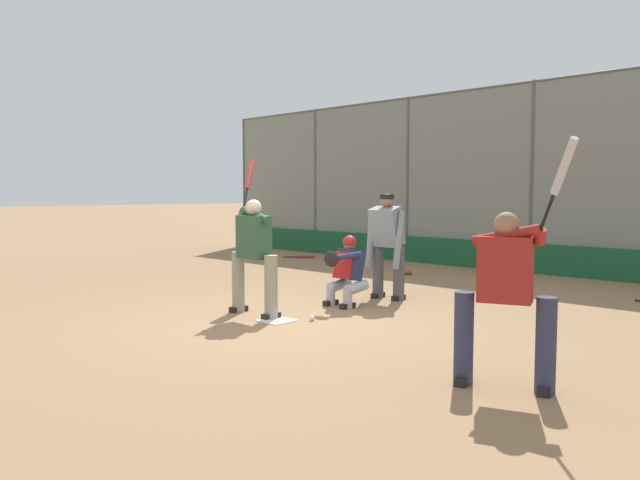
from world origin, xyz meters
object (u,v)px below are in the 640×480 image
baseball_loose (312,318)px  fielding_glove_on_dirt (406,272)px  catcher_behind_plate (346,270)px  batter_on_deck (506,293)px  spare_bat_by_padding (303,257)px  batter_at_plate (254,252)px  umpire_home (387,243)px

baseball_loose → fielding_glove_on_dirt: bearing=-67.2°
catcher_behind_plate → batter_on_deck: batter_on_deck is taller
batter_on_deck → spare_bat_by_padding: 11.46m
spare_bat_by_padding → baseball_loose: size_ratio=9.07×
catcher_behind_plate → batter_on_deck: 4.31m
batter_at_plate → umpire_home: size_ratio=1.30×
fielding_glove_on_dirt → baseball_loose: (-2.04, 4.85, -0.01)m
batter_at_plate → fielding_glove_on_dirt: bearing=-76.8°
umpire_home → batter_on_deck: bearing=136.1°
batter_on_deck → fielding_glove_on_dirt: batter_on_deck is taller
baseball_loose → spare_bat_by_padding: bearing=-42.9°
umpire_home → batter_on_deck: batter_on_deck is taller
batter_at_plate → umpire_home: bearing=-101.4°
baseball_loose → batter_on_deck: bearing=165.4°
batter_at_plate → umpire_home: batter_at_plate is taller
batter_at_plate → catcher_behind_plate: 1.58m
umpire_home → baseball_loose: 2.31m
umpire_home → fielding_glove_on_dirt: umpire_home is taller
baseball_loose → umpire_home: bearing=-79.8°
batter_at_plate → catcher_behind_plate: batter_at_plate is taller
batter_on_deck → spare_bat_by_padding: (9.40, -6.51, -0.83)m
batter_at_plate → batter_on_deck: (-4.21, 0.57, -0.04)m
catcher_behind_plate → baseball_loose: catcher_behind_plate is taller
batter_on_deck → baseball_loose: 3.54m
batter_on_deck → baseball_loose: bearing=144.3°
spare_bat_by_padding → baseball_loose: 8.28m
umpire_home → baseball_loose: size_ratio=23.48×
catcher_behind_plate → spare_bat_by_padding: 7.19m
spare_bat_by_padding → catcher_behind_plate: bearing=-88.5°
umpire_home → batter_on_deck: 4.75m
catcher_behind_plate → batter_at_plate: bearing=76.9°
batter_at_plate → fielding_glove_on_dirt: batter_at_plate is taller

